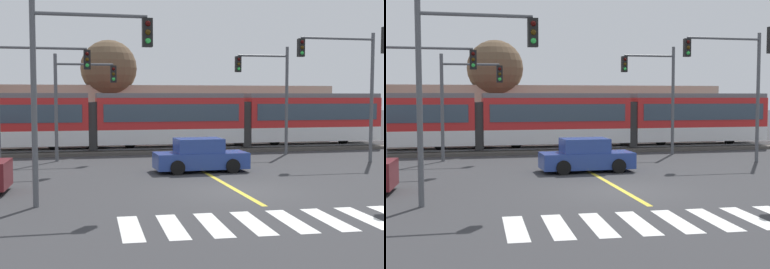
{
  "view_description": "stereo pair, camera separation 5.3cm",
  "coord_description": "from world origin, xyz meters",
  "views": [
    {
      "loc": [
        -5.86,
        -18.24,
        3.42
      ],
      "look_at": [
        -0.21,
        6.59,
        1.6
      ],
      "focal_mm": 50.0,
      "sensor_mm": 36.0,
      "label": 1
    },
    {
      "loc": [
        -5.81,
        -18.25,
        3.42
      ],
      "look_at": [
        -0.21,
        6.59,
        1.6
      ],
      "focal_mm": 50.0,
      "sensor_mm": 36.0,
      "label": 2
    }
  ],
  "objects": [
    {
      "name": "crosswalk_stripe_6",
      "position": [
        2.2,
        -4.81,
        0.0
      ],
      "size": [
        0.66,
        2.82,
        0.01
      ],
      "primitive_type": "cube",
      "rotation": [
        0.0,
        0.0,
        -0.03
      ],
      "color": "silver",
      "rests_on": "ground"
    },
    {
      "name": "rail_near",
      "position": [
        0.0,
        13.93,
        0.23
      ],
      "size": [
        120.0,
        0.08,
        0.1
      ],
      "primitive_type": "cube",
      "color": "#939399",
      "rests_on": "track_bed"
    },
    {
      "name": "rail_far",
      "position": [
        0.0,
        15.37,
        0.23
      ],
      "size": [
        120.0,
        0.08,
        0.1
      ],
      "primitive_type": "cube",
      "color": "#939399",
      "rests_on": "track_bed"
    },
    {
      "name": "bare_tree_west",
      "position": [
        -3.14,
        20.61,
        5.41
      ],
      "size": [
        4.02,
        4.02,
        7.45
      ],
      "color": "brown",
      "rests_on": "ground"
    },
    {
      "name": "light_rail_tram",
      "position": [
        0.15,
        14.64,
        2.05
      ],
      "size": [
        28.0,
        2.64,
        3.43
      ],
      "color": "silver",
      "rests_on": "track_bed"
    },
    {
      "name": "traffic_light_mid_left",
      "position": [
        -7.64,
        7.28,
        4.05
      ],
      "size": [
        4.25,
        0.38,
        6.14
      ],
      "color": "#515459",
      "rests_on": "ground"
    },
    {
      "name": "traffic_light_near_left",
      "position": [
        -5.75,
        -1.25,
        4.23
      ],
      "size": [
        3.75,
        0.38,
        6.53
      ],
      "color": "#515459",
      "rests_on": "ground"
    },
    {
      "name": "crosswalk_stripe_0",
      "position": [
        -4.4,
        -4.58,
        0.0
      ],
      "size": [
        0.66,
        2.82,
        0.01
      ],
      "primitive_type": "cube",
      "rotation": [
        0.0,
        0.0,
        -0.03
      ],
      "color": "silver",
      "rests_on": "ground"
    },
    {
      "name": "crosswalk_stripe_5",
      "position": [
        1.1,
        -4.78,
        0.0
      ],
      "size": [
        0.66,
        2.82,
        0.01
      ],
      "primitive_type": "cube",
      "rotation": [
        0.0,
        0.0,
        -0.03
      ],
      "color": "silver",
      "rests_on": "ground"
    },
    {
      "name": "track_bed",
      "position": [
        0.0,
        14.65,
        0.09
      ],
      "size": [
        120.0,
        4.0,
        0.18
      ],
      "primitive_type": "cube",
      "color": "#4C4742",
      "rests_on": "ground"
    },
    {
      "name": "traffic_light_far_left",
      "position": [
        -5.5,
        10.61,
        3.67
      ],
      "size": [
        3.25,
        0.38,
        5.64
      ],
      "color": "#515459",
      "rests_on": "ground"
    },
    {
      "name": "traffic_light_mid_right",
      "position": [
        8.07,
        6.83,
        4.47
      ],
      "size": [
        4.25,
        0.38,
        6.69
      ],
      "color": "#515459",
      "rests_on": "ground"
    },
    {
      "name": "lane_centre_line",
      "position": [
        0.0,
        4.96,
        0.0
      ],
      "size": [
        0.2,
        15.39,
        0.01
      ],
      "primitive_type": "cube",
      "color": "gold",
      "rests_on": "ground"
    },
    {
      "name": "ground_plane",
      "position": [
        0.0,
        0.0,
        0.0
      ],
      "size": [
        200.0,
        200.0,
        0.0
      ],
      "primitive_type": "plane",
      "color": "#333335"
    },
    {
      "name": "building_backdrop_far",
      "position": [
        1.54,
        22.84,
        2.11
      ],
      "size": [
        24.82,
        6.0,
        4.23
      ],
      "primitive_type": "cube",
      "color": "tan",
      "rests_on": "ground"
    },
    {
      "name": "crosswalk_stripe_2",
      "position": [
        -2.2,
        -4.66,
        0.0
      ],
      "size": [
        0.66,
        2.82,
        0.01
      ],
      "primitive_type": "cube",
      "rotation": [
        0.0,
        0.0,
        -0.03
      ],
      "color": "silver",
      "rests_on": "ground"
    },
    {
      "name": "crosswalk_stripe_3",
      "position": [
        -1.1,
        -4.7,
        0.0
      ],
      "size": [
        0.66,
        2.82,
        0.01
      ],
      "primitive_type": "cube",
      "rotation": [
        0.0,
        0.0,
        -0.03
      ],
      "color": "silver",
      "rests_on": "ground"
    },
    {
      "name": "crosswalk_stripe_1",
      "position": [
        -3.3,
        -4.62,
        0.0
      ],
      "size": [
        0.66,
        2.82,
        0.01
      ],
      "primitive_type": "cube",
      "rotation": [
        0.0,
        0.0,
        -0.03
      ],
      "color": "silver",
      "rests_on": "ground"
    },
    {
      "name": "crosswalk_stripe_4",
      "position": [
        0.0,
        -4.74,
        0.0
      ],
      "size": [
        0.66,
        2.82,
        0.01
      ],
      "primitive_type": "cube",
      "rotation": [
        0.0,
        0.0,
        -0.03
      ],
      "color": "silver",
      "rests_on": "ground"
    },
    {
      "name": "traffic_light_far_right",
      "position": [
        5.5,
        11.17,
        4.08
      ],
      "size": [
        3.25,
        0.38,
        6.3
      ],
      "color": "#515459",
      "rests_on": "ground"
    },
    {
      "name": "sedan_crossing",
      "position": [
        -0.13,
        5.27,
        0.7
      ],
      "size": [
        4.22,
        1.97,
        1.52
      ],
      "color": "#284293",
      "rests_on": "ground"
    }
  ]
}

